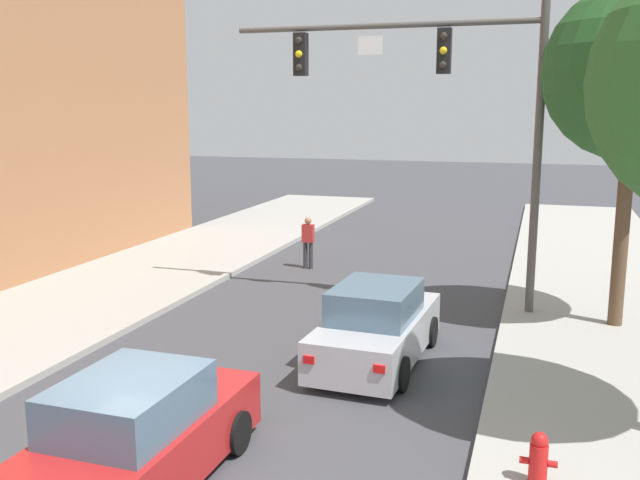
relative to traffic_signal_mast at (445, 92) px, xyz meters
name	(u,v)px	position (x,y,z in m)	size (l,w,h in m)	color
traffic_signal_mast	(445,92)	(0.00, 0.00, 0.00)	(7.57, 0.38, 7.50)	#514C47
car_lead_silver	(377,327)	(-0.65, -4.11, -4.67)	(2.00, 4.31, 1.60)	#B7B7BC
car_following_red	(136,439)	(-2.59, -9.75, -4.67)	(1.90, 4.27, 1.60)	#B21E1E
pedestrian_crossing_road	(308,240)	(-4.60, 3.41, -4.48)	(0.36, 0.22, 1.64)	#333338
fire_hydrant	(539,458)	(2.47, -8.28, -4.88)	(0.48, 0.24, 0.72)	red
street_tree_second	(635,72)	(4.07, -0.50, 0.37)	(3.86, 3.86, 7.56)	brown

